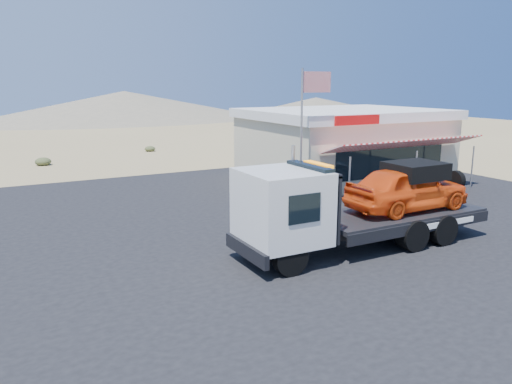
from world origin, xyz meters
TOP-DOWN VIEW (x-y plane):
  - ground at (0.00, 0.00)m, footprint 120.00×120.00m
  - asphalt_lot at (2.00, 3.00)m, footprint 32.00×24.00m
  - tow_truck at (3.13, -1.46)m, footprint 8.92×2.64m
  - white_sedan at (7.79, 1.20)m, footprint 5.17×3.44m
  - jerky_store at (10.50, 8.97)m, footprint 10.40×9.97m
  - flagpole at (4.93, 4.50)m, footprint 1.55×0.10m

SIDE VIEW (x-z plane):
  - ground at x=0.00m, z-range 0.00..0.00m
  - asphalt_lot at x=2.00m, z-range 0.00..0.02m
  - white_sedan at x=7.79m, z-range 0.02..1.63m
  - tow_truck at x=3.13m, z-range 0.11..3.10m
  - jerky_store at x=10.50m, z-range 0.04..3.94m
  - flagpole at x=4.93m, z-range 0.76..6.76m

